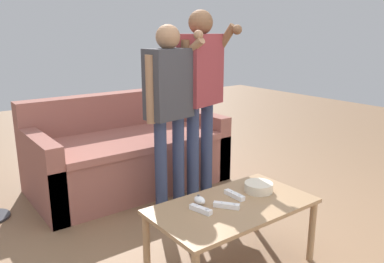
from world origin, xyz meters
name	(u,v)px	position (x,y,z in m)	size (l,w,h in m)	color
ground_plane	(213,243)	(0.00, 0.00, 0.00)	(12.00, 12.00, 0.00)	brown
couch	(127,154)	(0.03, 1.36, 0.31)	(1.80, 0.96, 0.87)	brown
coffee_table	(233,212)	(-0.09, -0.29, 0.39)	(1.02, 0.56, 0.44)	#997551
snack_bowl	(259,187)	(0.18, -0.25, 0.47)	(0.19, 0.19, 0.06)	beige
game_remote_nunchuk	(200,200)	(-0.25, -0.16, 0.47)	(0.06, 0.09, 0.05)	white
player_right	(201,84)	(0.43, 0.70, 1.04)	(0.54, 0.36, 1.65)	#2D3856
player_center	(169,98)	(0.06, 0.64, 0.96)	(0.47, 0.30, 1.53)	#2D3856
game_remote_wand_near	(234,195)	(-0.01, -0.22, 0.46)	(0.04, 0.16, 0.03)	white
game_remote_wand_far	(226,205)	(-0.15, -0.31, 0.46)	(0.12, 0.15, 0.03)	white
game_remote_wand_spare	(201,209)	(-0.31, -0.26, 0.46)	(0.07, 0.15, 0.03)	white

